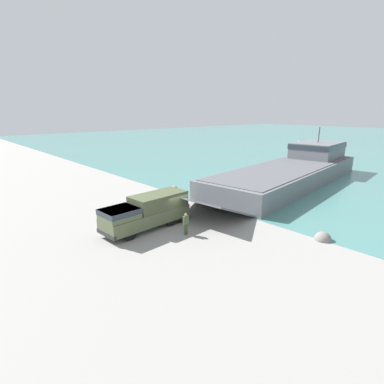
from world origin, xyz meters
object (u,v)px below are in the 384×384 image
military_truck (147,211)px  moored_boat_a (303,145)px  mooring_bollard (162,192)px  landing_craft (295,169)px  soldier_on_ramp (186,222)px

military_truck → moored_boat_a: 67.48m
military_truck → mooring_bollard: military_truck is taller
landing_craft → soldier_on_ramp: size_ratio=20.57×
military_truck → mooring_bollard: bearing=-136.7°
landing_craft → military_truck: (1.08, -25.65, -0.24)m
landing_craft → military_truck: size_ratio=4.65×
mooring_bollard → landing_craft: bearing=71.2°
military_truck → moored_boat_a: military_truck is taller
mooring_bollard → moored_boat_a: bearing=102.8°
moored_boat_a → mooring_bollard: (13.05, -57.29, -0.16)m
landing_craft → moored_boat_a: 43.25m
moored_boat_a → military_truck: bearing=-4.2°
landing_craft → soldier_on_ramp: bearing=-86.5°
soldier_on_ramp → moored_boat_a: (-23.74, 62.80, -0.50)m
mooring_bollard → military_truck: bearing=-43.3°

